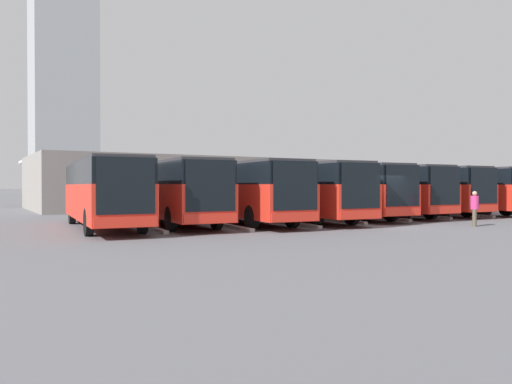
# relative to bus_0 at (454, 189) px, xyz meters

# --- Properties ---
(ground_plane) EXTENTS (600.00, 600.00, 0.00)m
(ground_plane) POSITION_rel_bus_0_xyz_m (12.30, 5.75, -1.77)
(ground_plane) COLOR #5B5B60
(bus_0) EXTENTS (3.45, 11.49, 3.17)m
(bus_0) POSITION_rel_bus_0_xyz_m (0.00, 0.00, 0.00)
(bus_0) COLOR red
(bus_0) RESTS_ON ground_plane
(curb_divider_0) EXTENTS (0.77, 5.74, 0.15)m
(curb_divider_0) POSITION_rel_bus_0_xyz_m (1.76, 1.67, -1.70)
(curb_divider_0) COLOR #9E9E99
(curb_divider_0) RESTS_ON ground_plane
(bus_1) EXTENTS (3.45, 11.49, 3.17)m
(bus_1) POSITION_rel_bus_0_xyz_m (3.52, -0.38, 0.00)
(bus_1) COLOR red
(bus_1) RESTS_ON ground_plane
(curb_divider_1) EXTENTS (0.77, 5.74, 0.15)m
(curb_divider_1) POSITION_rel_bus_0_xyz_m (5.27, 1.29, -1.70)
(curb_divider_1) COLOR #9E9E99
(curb_divider_1) RESTS_ON ground_plane
(bus_2) EXTENTS (3.45, 11.49, 3.17)m
(bus_2) POSITION_rel_bus_0_xyz_m (7.03, -0.29, 0.00)
(bus_2) COLOR red
(bus_2) RESTS_ON ground_plane
(curb_divider_2) EXTENTS (0.77, 5.74, 0.15)m
(curb_divider_2) POSITION_rel_bus_0_xyz_m (8.79, 1.39, -1.70)
(curb_divider_2) COLOR #9E9E99
(curb_divider_2) RESTS_ON ground_plane
(bus_3) EXTENTS (3.45, 11.49, 3.17)m
(bus_3) POSITION_rel_bus_0_xyz_m (10.55, -0.05, 0.00)
(bus_3) COLOR red
(bus_3) RESTS_ON ground_plane
(curb_divider_3) EXTENTS (0.77, 5.74, 0.15)m
(curb_divider_3) POSITION_rel_bus_0_xyz_m (12.30, 1.63, -1.70)
(curb_divider_3) COLOR #9E9E99
(curb_divider_3) RESTS_ON ground_plane
(bus_4) EXTENTS (3.45, 11.49, 3.17)m
(bus_4) POSITION_rel_bus_0_xyz_m (14.06, 0.71, 0.00)
(bus_4) COLOR red
(bus_4) RESTS_ON ground_plane
(curb_divider_4) EXTENTS (0.77, 5.74, 0.15)m
(curb_divider_4) POSITION_rel_bus_0_xyz_m (15.82, 2.38, -1.70)
(curb_divider_4) COLOR #9E9E99
(curb_divider_4) RESTS_ON ground_plane
(bus_5) EXTENTS (3.45, 11.49, 3.17)m
(bus_5) POSITION_rel_bus_0_xyz_m (17.58, 0.53, 0.00)
(bus_5) COLOR red
(bus_5) RESTS_ON ground_plane
(curb_divider_5) EXTENTS (0.77, 5.74, 0.15)m
(curb_divider_5) POSITION_rel_bus_0_xyz_m (19.33, 2.20, -1.70)
(curb_divider_5) COLOR #9E9E99
(curb_divider_5) RESTS_ON ground_plane
(bus_6) EXTENTS (3.45, 11.49, 3.17)m
(bus_6) POSITION_rel_bus_0_xyz_m (21.09, -0.42, 0.00)
(bus_6) COLOR red
(bus_6) RESTS_ON ground_plane
(curb_divider_6) EXTENTS (0.77, 5.74, 0.15)m
(curb_divider_6) POSITION_rel_bus_0_xyz_m (22.85, 1.26, -1.70)
(curb_divider_6) COLOR #9E9E99
(curb_divider_6) RESTS_ON ground_plane
(bus_7) EXTENTS (3.45, 11.49, 3.17)m
(bus_7) POSITION_rel_bus_0_xyz_m (24.61, -0.19, 0.00)
(bus_7) COLOR red
(bus_7) RESTS_ON ground_plane
(pedestrian) EXTENTS (0.53, 0.53, 1.73)m
(pedestrian) POSITION_rel_bus_0_xyz_m (8.66, 7.92, -0.84)
(pedestrian) COLOR brown
(pedestrian) RESTS_ON ground_plane
(station_building) EXTENTS (26.63, 15.70, 4.43)m
(station_building) POSITION_rel_bus_0_xyz_m (12.30, -19.45, 0.47)
(station_building) COLOR gray
(station_building) RESTS_ON ground_plane
(office_tower) EXTENTS (19.75, 19.75, 69.61)m
(office_tower) POSITION_rel_bus_0_xyz_m (0.73, -153.51, 32.44)
(office_tower) COLOR #ADB2B7
(office_tower) RESTS_ON ground_plane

